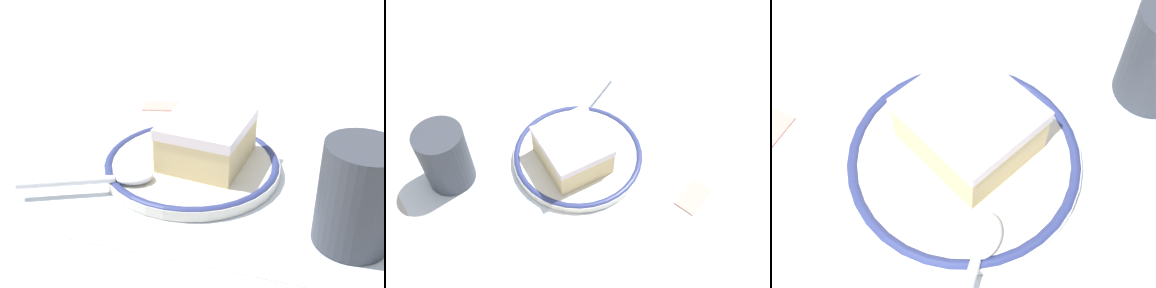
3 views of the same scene
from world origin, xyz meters
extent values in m
plane|color=#B7B2A8|center=(0.00, 0.00, 0.00)|extent=(2.40, 2.40, 0.00)
cube|color=silver|center=(0.00, 0.00, 0.00)|extent=(0.55, 0.33, 0.00)
cylinder|color=silver|center=(-0.04, 0.02, 0.01)|extent=(0.19, 0.19, 0.01)
torus|color=navy|center=(-0.04, 0.02, 0.01)|extent=(0.19, 0.19, 0.01)
cube|color=beige|center=(-0.05, 0.02, 0.03)|extent=(0.09, 0.10, 0.04)
cube|color=white|center=(-0.05, 0.02, 0.06)|extent=(0.09, 0.10, 0.01)
ellipsoid|color=silver|center=(0.01, 0.08, 0.02)|extent=(0.05, 0.04, 0.01)
cylinder|color=silver|center=(0.07, 0.10, 0.02)|extent=(0.09, 0.05, 0.01)
cylinder|color=#383D47|center=(-0.20, 0.10, 0.05)|extent=(0.06, 0.06, 0.09)
cylinder|color=#B7722D|center=(-0.20, 0.10, 0.02)|extent=(0.06, 0.06, 0.04)
cube|color=white|center=(-0.14, -0.09, 0.00)|extent=(0.17, 0.15, 0.00)
cube|color=#E5998C|center=(0.05, -0.12, 0.00)|extent=(0.06, 0.04, 0.01)
camera|label=1|loc=(-0.16, 0.46, 0.28)|focal=45.97mm
camera|label=2|loc=(-0.25, -0.28, 0.50)|focal=39.82mm
camera|label=3|loc=(0.13, 0.17, 0.40)|focal=52.45mm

